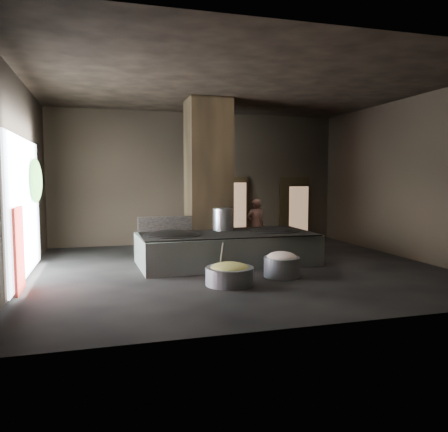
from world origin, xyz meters
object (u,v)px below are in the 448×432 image
object	(u,v)px
cook	(256,225)
veg_basin	(230,276)
wok_left	(172,238)
hearth_platform	(227,249)
wok_right	(273,234)
stock_pot	(223,219)
meat_basin	(282,267)

from	to	relation	value
cook	veg_basin	xyz separation A→B (m)	(-2.03, -4.00, -0.62)
wok_left	veg_basin	distance (m)	2.41
hearth_platform	wok_left	xyz separation A→B (m)	(-1.45, -0.05, 0.35)
veg_basin	wok_right	bearing A→B (deg)	49.75
stock_pot	veg_basin	size ratio (longest dim) A/B	0.58
wok_right	cook	world-z (taller)	cook
hearth_platform	wok_left	bearing A→B (deg)	179.53
hearth_platform	meat_basin	size ratio (longest dim) A/B	5.53
wok_left	wok_right	world-z (taller)	wok_left
veg_basin	meat_basin	xyz separation A→B (m)	(1.37, 0.41, 0.04)
stock_pot	veg_basin	distance (m)	2.99
cook	meat_basin	size ratio (longest dim) A/B	1.96
wok_right	stock_pot	xyz separation A→B (m)	(-1.30, 0.50, 0.38)
wok_right	cook	distance (m)	1.74
wok_left	wok_right	distance (m)	2.80
cook	stock_pot	bearing A→B (deg)	41.77
wok_left	wok_right	bearing A→B (deg)	2.05
wok_left	stock_pot	bearing A→B (deg)	21.80
wok_left	wok_right	size ratio (longest dim) A/B	1.07
wok_right	stock_pot	distance (m)	1.44
wok_left	cook	bearing A→B (deg)	32.20
stock_pot	meat_basin	xyz separation A→B (m)	(0.75, -2.36, -0.90)
wok_left	meat_basin	size ratio (longest dim) A/B	1.74
cook	veg_basin	bearing A→B (deg)	63.71
hearth_platform	stock_pot	world-z (taller)	stock_pot
stock_pot	cook	distance (m)	1.90
wok_left	meat_basin	xyz separation A→B (m)	(2.25, -1.76, -0.52)
stock_pot	cook	size ratio (longest dim) A/B	0.37
cook	veg_basin	size ratio (longest dim) A/B	1.58
hearth_platform	veg_basin	distance (m)	2.30
wok_left	cook	xyz separation A→B (m)	(2.91, 1.83, 0.06)
hearth_platform	cook	xyz separation A→B (m)	(1.46, 1.78, 0.41)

